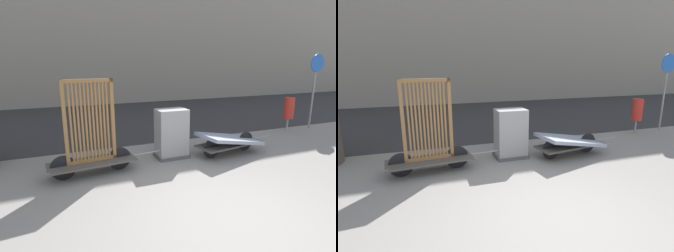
{
  "view_description": "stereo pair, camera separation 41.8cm",
  "coord_description": "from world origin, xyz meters",
  "views": [
    {
      "loc": [
        -2.17,
        -2.86,
        2.3
      ],
      "look_at": [
        0.0,
        2.51,
        0.9
      ],
      "focal_mm": 28.0,
      "sensor_mm": 36.0,
      "label": 1
    },
    {
      "loc": [
        -1.78,
        -3.0,
        2.3
      ],
      "look_at": [
        0.0,
        2.51,
        0.9
      ],
      "focal_mm": 28.0,
      "sensor_mm": 36.0,
      "label": 2
    }
  ],
  "objects": [
    {
      "name": "bike_cart_with_mattress",
      "position": [
        1.71,
        2.52,
        0.36
      ],
      "size": [
        2.51,
        1.14,
        0.61
      ],
      "rotation": [
        0.0,
        0.0,
        0.16
      ],
      "color": "#4C4742",
      "rests_on": "ground_plane"
    },
    {
      "name": "road_strip",
      "position": [
        0.0,
        8.13,
        0.0
      ],
      "size": [
        56.0,
        8.01,
        0.01
      ],
      "color": "#2D2D30",
      "rests_on": "ground_plane"
    },
    {
      "name": "trash_bin",
      "position": [
        4.96,
        3.78,
        0.79
      ],
      "size": [
        0.33,
        0.33,
        1.16
      ],
      "color": "gray",
      "rests_on": "ground_plane"
    },
    {
      "name": "utility_cabinet",
      "position": [
        0.24,
        2.88,
        0.56
      ],
      "size": [
        0.79,
        0.59,
        1.21
      ],
      "color": "#4C4C4C",
      "rests_on": "ground_plane"
    },
    {
      "name": "sign_post",
      "position": [
        6.02,
        3.77,
        1.75
      ],
      "size": [
        0.61,
        0.06,
        2.64
      ],
      "color": "gray",
      "rests_on": "ground_plane"
    },
    {
      "name": "bike_cart_with_bedframe",
      "position": [
        -1.7,
        2.52,
        0.68
      ],
      "size": [
        2.51,
        0.82,
        2.0
      ],
      "rotation": [
        0.0,
        0.0,
        0.1
      ],
      "color": "#4C4742",
      "rests_on": "ground_plane"
    },
    {
      "name": "ground_plane",
      "position": [
        0.0,
        0.0,
        0.0
      ],
      "size": [
        60.0,
        60.0,
        0.0
      ],
      "primitive_type": "plane",
      "color": "gray"
    }
  ]
}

